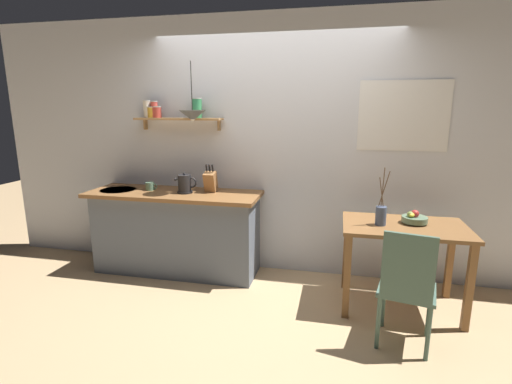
{
  "coord_description": "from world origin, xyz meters",
  "views": [
    {
      "loc": [
        0.69,
        -3.33,
        1.77
      ],
      "look_at": [
        -0.1,
        0.25,
        0.95
      ],
      "focal_mm": 26.67,
      "sensor_mm": 36.0,
      "label": 1
    }
  ],
  "objects_px": {
    "dining_table": "(404,239)",
    "electric_kettle": "(185,184)",
    "fruit_bowl": "(414,218)",
    "knife_block": "(210,181)",
    "twig_vase": "(381,215)",
    "coffee_mug_by_sink": "(150,186)",
    "pendant_lamp": "(192,115)",
    "dining_chair_near": "(407,285)"
  },
  "relations": [
    {
      "from": "dining_table",
      "to": "fruit_bowl",
      "type": "bearing_deg",
      "value": 36.75
    },
    {
      "from": "dining_chair_near",
      "to": "twig_vase",
      "type": "distance_m",
      "value": 0.7
    },
    {
      "from": "coffee_mug_by_sink",
      "to": "fruit_bowl",
      "type": "bearing_deg",
      "value": -5.49
    },
    {
      "from": "electric_kettle",
      "to": "pendant_lamp",
      "type": "height_order",
      "value": "pendant_lamp"
    },
    {
      "from": "dining_chair_near",
      "to": "twig_vase",
      "type": "bearing_deg",
      "value": 104.33
    },
    {
      "from": "twig_vase",
      "to": "knife_block",
      "type": "bearing_deg",
      "value": 166.01
    },
    {
      "from": "electric_kettle",
      "to": "coffee_mug_by_sink",
      "type": "xyz_separation_m",
      "value": [
        -0.42,
        0.04,
        -0.05
      ]
    },
    {
      "from": "dining_table",
      "to": "twig_vase",
      "type": "bearing_deg",
      "value": -167.08
    },
    {
      "from": "electric_kettle",
      "to": "knife_block",
      "type": "relative_size",
      "value": 0.81
    },
    {
      "from": "dining_table",
      "to": "fruit_bowl",
      "type": "xyz_separation_m",
      "value": [
        0.08,
        0.06,
        0.18
      ]
    },
    {
      "from": "dining_table",
      "to": "twig_vase",
      "type": "xyz_separation_m",
      "value": [
        -0.21,
        -0.05,
        0.22
      ]
    },
    {
      "from": "twig_vase",
      "to": "knife_block",
      "type": "relative_size",
      "value": 1.69
    },
    {
      "from": "dining_chair_near",
      "to": "twig_vase",
      "type": "height_order",
      "value": "twig_vase"
    },
    {
      "from": "knife_block",
      "to": "coffee_mug_by_sink",
      "type": "distance_m",
      "value": 0.67
    },
    {
      "from": "dining_table",
      "to": "electric_kettle",
      "type": "height_order",
      "value": "electric_kettle"
    },
    {
      "from": "coffee_mug_by_sink",
      "to": "pendant_lamp",
      "type": "xyz_separation_m",
      "value": [
        0.53,
        -0.04,
        0.75
      ]
    },
    {
      "from": "fruit_bowl",
      "to": "dining_table",
      "type": "bearing_deg",
      "value": -143.25
    },
    {
      "from": "fruit_bowl",
      "to": "twig_vase",
      "type": "distance_m",
      "value": 0.31
    },
    {
      "from": "fruit_bowl",
      "to": "electric_kettle",
      "type": "bearing_deg",
      "value": 174.61
    },
    {
      "from": "dining_table",
      "to": "twig_vase",
      "type": "distance_m",
      "value": 0.31
    },
    {
      "from": "twig_vase",
      "to": "coffee_mug_by_sink",
      "type": "relative_size",
      "value": 3.8
    },
    {
      "from": "twig_vase",
      "to": "knife_block",
      "type": "distance_m",
      "value": 1.74
    },
    {
      "from": "twig_vase",
      "to": "coffee_mug_by_sink",
      "type": "xyz_separation_m",
      "value": [
        -2.35,
        0.36,
        0.07
      ]
    },
    {
      "from": "fruit_bowl",
      "to": "coffee_mug_by_sink",
      "type": "relative_size",
      "value": 1.64
    },
    {
      "from": "twig_vase",
      "to": "electric_kettle",
      "type": "height_order",
      "value": "twig_vase"
    },
    {
      "from": "dining_chair_near",
      "to": "twig_vase",
      "type": "relative_size",
      "value": 1.85
    },
    {
      "from": "electric_kettle",
      "to": "coffee_mug_by_sink",
      "type": "height_order",
      "value": "electric_kettle"
    },
    {
      "from": "fruit_bowl",
      "to": "electric_kettle",
      "type": "height_order",
      "value": "electric_kettle"
    },
    {
      "from": "twig_vase",
      "to": "electric_kettle",
      "type": "xyz_separation_m",
      "value": [
        -1.93,
        0.32,
        0.12
      ]
    },
    {
      "from": "fruit_bowl",
      "to": "twig_vase",
      "type": "xyz_separation_m",
      "value": [
        -0.29,
        -0.11,
        0.04
      ]
    },
    {
      "from": "coffee_mug_by_sink",
      "to": "twig_vase",
      "type": "bearing_deg",
      "value": -8.77
    },
    {
      "from": "pendant_lamp",
      "to": "dining_table",
      "type": "bearing_deg",
      "value": -7.59
    },
    {
      "from": "fruit_bowl",
      "to": "knife_block",
      "type": "xyz_separation_m",
      "value": [
        -1.97,
        0.31,
        0.19
      ]
    },
    {
      "from": "dining_chair_near",
      "to": "coffee_mug_by_sink",
      "type": "xyz_separation_m",
      "value": [
        -2.5,
        0.95,
        0.43
      ]
    },
    {
      "from": "fruit_bowl",
      "to": "knife_block",
      "type": "distance_m",
      "value": 2.01
    },
    {
      "from": "dining_table",
      "to": "coffee_mug_by_sink",
      "type": "height_order",
      "value": "coffee_mug_by_sink"
    },
    {
      "from": "coffee_mug_by_sink",
      "to": "pendant_lamp",
      "type": "distance_m",
      "value": 0.92
    },
    {
      "from": "fruit_bowl",
      "to": "pendant_lamp",
      "type": "height_order",
      "value": "pendant_lamp"
    },
    {
      "from": "dining_chair_near",
      "to": "fruit_bowl",
      "type": "bearing_deg",
      "value": 78.5
    },
    {
      "from": "twig_vase",
      "to": "pendant_lamp",
      "type": "distance_m",
      "value": 2.02
    },
    {
      "from": "coffee_mug_by_sink",
      "to": "electric_kettle",
      "type": "bearing_deg",
      "value": -6.02
    },
    {
      "from": "coffee_mug_by_sink",
      "to": "dining_chair_near",
      "type": "bearing_deg",
      "value": -20.8
    }
  ]
}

